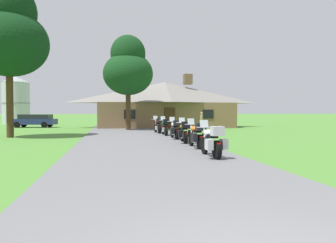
{
  "coord_description": "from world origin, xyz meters",
  "views": [
    {
      "loc": [
        -1.47,
        -3.02,
        1.67
      ],
      "look_at": [
        2.4,
        19.69,
        1.01
      ],
      "focal_mm": 35.99,
      "sensor_mm": 36.0,
      "label": 1
    }
  ],
  "objects_px": {
    "motorcycle_white_nearest_to_camera": "(212,142)",
    "bystander_tan_shirt_near_lodge": "(202,120)",
    "motorcycle_yellow_third_in_row": "(184,132)",
    "motorcycle_orange_second_in_row": "(197,136)",
    "parked_navy_suv_far_left": "(34,120)",
    "tree_left_near": "(9,34)",
    "motorcycle_green_fifth_in_row": "(165,127)",
    "motorcycle_white_fourth_in_row": "(175,130)",
    "tree_by_lodge_front": "(128,68)",
    "metal_silo_distant": "(16,100)",
    "motorcycle_red_farthest_in_row": "(158,126)"
  },
  "relations": [
    {
      "from": "motorcycle_red_farthest_in_row",
      "to": "tree_by_lodge_front",
      "type": "distance_m",
      "value": 7.27
    },
    {
      "from": "tree_by_lodge_front",
      "to": "motorcycle_white_nearest_to_camera",
      "type": "bearing_deg",
      "value": -83.96
    },
    {
      "from": "motorcycle_yellow_third_in_row",
      "to": "tree_by_lodge_front",
      "type": "distance_m",
      "value": 14.29
    },
    {
      "from": "motorcycle_orange_second_in_row",
      "to": "motorcycle_green_fifth_in_row",
      "type": "xyz_separation_m",
      "value": [
        -0.11,
        8.35,
        0.01
      ]
    },
    {
      "from": "motorcycle_white_fourth_in_row",
      "to": "bystander_tan_shirt_near_lodge",
      "type": "bearing_deg",
      "value": 66.76
    },
    {
      "from": "metal_silo_distant",
      "to": "motorcycle_orange_second_in_row",
      "type": "bearing_deg",
      "value": -64.8
    },
    {
      "from": "bystander_tan_shirt_near_lodge",
      "to": "tree_left_near",
      "type": "height_order",
      "value": "tree_left_near"
    },
    {
      "from": "bystander_tan_shirt_near_lodge",
      "to": "motorcycle_green_fifth_in_row",
      "type": "bearing_deg",
      "value": -9.78
    },
    {
      "from": "tree_by_lodge_front",
      "to": "motorcycle_white_fourth_in_row",
      "type": "bearing_deg",
      "value": -78.09
    },
    {
      "from": "motorcycle_white_fourth_in_row",
      "to": "motorcycle_green_fifth_in_row",
      "type": "xyz_separation_m",
      "value": [
        -0.12,
        3.19,
        0.01
      ]
    },
    {
      "from": "motorcycle_green_fifth_in_row",
      "to": "tree_by_lodge_front",
      "type": "distance_m",
      "value": 9.19
    },
    {
      "from": "tree_left_near",
      "to": "parked_navy_suv_far_left",
      "type": "xyz_separation_m",
      "value": [
        -1.62,
        14.68,
        -5.9
      ]
    },
    {
      "from": "motorcycle_orange_second_in_row",
      "to": "motorcycle_red_farthest_in_row",
      "type": "relative_size",
      "value": 1.0
    },
    {
      "from": "tree_by_lodge_front",
      "to": "metal_silo_distant",
      "type": "height_order",
      "value": "tree_by_lodge_front"
    },
    {
      "from": "bystander_tan_shirt_near_lodge",
      "to": "metal_silo_distant",
      "type": "bearing_deg",
      "value": -111.08
    },
    {
      "from": "motorcycle_yellow_third_in_row",
      "to": "bystander_tan_shirt_near_lodge",
      "type": "relative_size",
      "value": 1.25
    },
    {
      "from": "motorcycle_white_fourth_in_row",
      "to": "tree_by_lodge_front",
      "type": "distance_m",
      "value": 11.95
    },
    {
      "from": "motorcycle_red_farthest_in_row",
      "to": "tree_by_lodge_front",
      "type": "xyz_separation_m",
      "value": [
        -1.99,
        4.94,
        4.95
      ]
    },
    {
      "from": "motorcycle_white_nearest_to_camera",
      "to": "bystander_tan_shirt_near_lodge",
      "type": "xyz_separation_m",
      "value": [
        4.95,
        19.41,
        0.32
      ]
    },
    {
      "from": "motorcycle_yellow_third_in_row",
      "to": "motorcycle_white_fourth_in_row",
      "type": "distance_m",
      "value": 2.58
    },
    {
      "from": "tree_left_near",
      "to": "motorcycle_green_fifth_in_row",
      "type": "bearing_deg",
      "value": -2.51
    },
    {
      "from": "motorcycle_orange_second_in_row",
      "to": "tree_left_near",
      "type": "bearing_deg",
      "value": 137.3
    },
    {
      "from": "motorcycle_orange_second_in_row",
      "to": "parked_navy_suv_far_left",
      "type": "height_order",
      "value": "parked_navy_suv_far_left"
    },
    {
      "from": "tree_left_near",
      "to": "metal_silo_distant",
      "type": "bearing_deg",
      "value": 103.89
    },
    {
      "from": "motorcycle_white_fourth_in_row",
      "to": "motorcycle_red_farthest_in_row",
      "type": "distance_m",
      "value": 5.7
    },
    {
      "from": "motorcycle_white_nearest_to_camera",
      "to": "motorcycle_yellow_third_in_row",
      "type": "relative_size",
      "value": 1.0
    },
    {
      "from": "motorcycle_white_nearest_to_camera",
      "to": "motorcycle_yellow_third_in_row",
      "type": "bearing_deg",
      "value": 86.62
    },
    {
      "from": "tree_left_near",
      "to": "metal_silo_distant",
      "type": "distance_m",
      "value": 28.34
    },
    {
      "from": "bystander_tan_shirt_near_lodge",
      "to": "tree_left_near",
      "type": "relative_size",
      "value": 0.17
    },
    {
      "from": "motorcycle_white_nearest_to_camera",
      "to": "motorcycle_orange_second_in_row",
      "type": "height_order",
      "value": "same"
    },
    {
      "from": "motorcycle_orange_second_in_row",
      "to": "motorcycle_green_fifth_in_row",
      "type": "distance_m",
      "value": 8.36
    },
    {
      "from": "motorcycle_yellow_third_in_row",
      "to": "motorcycle_red_farthest_in_row",
      "type": "xyz_separation_m",
      "value": [
        -0.23,
        8.28,
        0.01
      ]
    },
    {
      "from": "motorcycle_red_farthest_in_row",
      "to": "parked_navy_suv_far_left",
      "type": "xyz_separation_m",
      "value": [
        -11.62,
        12.62,
        0.16
      ]
    },
    {
      "from": "motorcycle_green_fifth_in_row",
      "to": "parked_navy_suv_far_left",
      "type": "xyz_separation_m",
      "value": [
        -11.75,
        15.13,
        0.16
      ]
    },
    {
      "from": "motorcycle_green_fifth_in_row",
      "to": "bystander_tan_shirt_near_lodge",
      "type": "xyz_separation_m",
      "value": [
        4.81,
        8.0,
        0.31
      ]
    },
    {
      "from": "motorcycle_yellow_third_in_row",
      "to": "motorcycle_green_fifth_in_row",
      "type": "height_order",
      "value": "same"
    },
    {
      "from": "motorcycle_orange_second_in_row",
      "to": "motorcycle_white_fourth_in_row",
      "type": "xyz_separation_m",
      "value": [
        0.01,
        5.16,
        0.0
      ]
    },
    {
      "from": "motorcycle_orange_second_in_row",
      "to": "bystander_tan_shirt_near_lodge",
      "type": "height_order",
      "value": "bystander_tan_shirt_near_lodge"
    },
    {
      "from": "motorcycle_yellow_third_in_row",
      "to": "motorcycle_orange_second_in_row",
      "type": "bearing_deg",
      "value": -84.95
    },
    {
      "from": "motorcycle_red_farthest_in_row",
      "to": "bystander_tan_shirt_near_lodge",
      "type": "relative_size",
      "value": 1.25
    },
    {
      "from": "motorcycle_green_fifth_in_row",
      "to": "tree_by_lodge_front",
      "type": "height_order",
      "value": "tree_by_lodge_front"
    },
    {
      "from": "motorcycle_white_fourth_in_row",
      "to": "parked_navy_suv_far_left",
      "type": "height_order",
      "value": "parked_navy_suv_far_left"
    },
    {
      "from": "motorcycle_green_fifth_in_row",
      "to": "motorcycle_red_farthest_in_row",
      "type": "distance_m",
      "value": 2.51
    },
    {
      "from": "bystander_tan_shirt_near_lodge",
      "to": "parked_navy_suv_far_left",
      "type": "distance_m",
      "value": 18.03
    },
    {
      "from": "tree_by_lodge_front",
      "to": "parked_navy_suv_far_left",
      "type": "distance_m",
      "value": 13.22
    },
    {
      "from": "motorcycle_white_fourth_in_row",
      "to": "motorcycle_red_farthest_in_row",
      "type": "xyz_separation_m",
      "value": [
        -0.25,
        5.7,
        0.01
      ]
    },
    {
      "from": "motorcycle_green_fifth_in_row",
      "to": "parked_navy_suv_far_left",
      "type": "distance_m",
      "value": 19.16
    },
    {
      "from": "motorcycle_yellow_third_in_row",
      "to": "bystander_tan_shirt_near_lodge",
      "type": "height_order",
      "value": "bystander_tan_shirt_near_lodge"
    },
    {
      "from": "motorcycle_yellow_third_in_row",
      "to": "parked_navy_suv_far_left",
      "type": "xyz_separation_m",
      "value": [
        -11.85,
        20.9,
        0.17
      ]
    },
    {
      "from": "motorcycle_white_nearest_to_camera",
      "to": "tree_by_lodge_front",
      "type": "relative_size",
      "value": 0.24
    }
  ]
}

